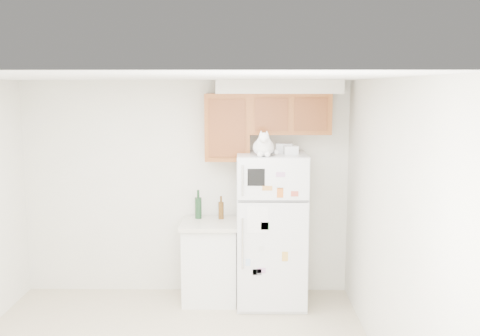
{
  "coord_description": "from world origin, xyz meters",
  "views": [
    {
      "loc": [
        0.7,
        -4.48,
        2.43
      ],
      "look_at": [
        0.64,
        1.55,
        1.55
      ],
      "focal_mm": 42.0,
      "sensor_mm": 36.0,
      "label": 1
    }
  ],
  "objects_px": {
    "cat": "(264,146)",
    "bottle_green": "(198,204)",
    "storage_box_back": "(285,148)",
    "bottle_amber": "(221,208)",
    "base_counter": "(210,261)",
    "refrigerator": "(271,229)",
    "storage_box_front": "(291,150)"
  },
  "relations": [
    {
      "from": "bottle_green",
      "to": "storage_box_back",
      "type": "bearing_deg",
      "value": -6.62
    },
    {
      "from": "base_counter",
      "to": "storage_box_front",
      "type": "height_order",
      "value": "storage_box_front"
    },
    {
      "from": "refrigerator",
      "to": "cat",
      "type": "height_order",
      "value": "cat"
    },
    {
      "from": "cat",
      "to": "bottle_green",
      "type": "distance_m",
      "value": 1.12
    },
    {
      "from": "cat",
      "to": "storage_box_back",
      "type": "height_order",
      "value": "cat"
    },
    {
      "from": "refrigerator",
      "to": "base_counter",
      "type": "xyz_separation_m",
      "value": [
        -0.69,
        0.07,
        -0.39
      ]
    },
    {
      "from": "storage_box_back",
      "to": "bottle_amber",
      "type": "relative_size",
      "value": 0.67
    },
    {
      "from": "refrigerator",
      "to": "bottle_green",
      "type": "height_order",
      "value": "refrigerator"
    },
    {
      "from": "refrigerator",
      "to": "storage_box_front",
      "type": "relative_size",
      "value": 11.33
    },
    {
      "from": "base_counter",
      "to": "bottle_green",
      "type": "distance_m",
      "value": 0.66
    },
    {
      "from": "base_counter",
      "to": "storage_box_front",
      "type": "relative_size",
      "value": 6.13
    },
    {
      "from": "storage_box_back",
      "to": "storage_box_front",
      "type": "height_order",
      "value": "storage_box_back"
    },
    {
      "from": "refrigerator",
      "to": "storage_box_back",
      "type": "bearing_deg",
      "value": 37.83
    },
    {
      "from": "storage_box_back",
      "to": "bottle_amber",
      "type": "distance_m",
      "value": 1.0
    },
    {
      "from": "refrigerator",
      "to": "bottle_amber",
      "type": "xyz_separation_m",
      "value": [
        -0.57,
        0.2,
        0.2
      ]
    },
    {
      "from": "base_counter",
      "to": "cat",
      "type": "distance_m",
      "value": 1.49
    },
    {
      "from": "cat",
      "to": "bottle_green",
      "type": "bearing_deg",
      "value": 149.29
    },
    {
      "from": "base_counter",
      "to": "bottle_amber",
      "type": "bearing_deg",
      "value": 47.51
    },
    {
      "from": "base_counter",
      "to": "cat",
      "type": "relative_size",
      "value": 2.28
    },
    {
      "from": "storage_box_back",
      "to": "storage_box_front",
      "type": "bearing_deg",
      "value": -59.58
    },
    {
      "from": "refrigerator",
      "to": "bottle_amber",
      "type": "distance_m",
      "value": 0.64
    },
    {
      "from": "cat",
      "to": "storage_box_front",
      "type": "height_order",
      "value": "cat"
    },
    {
      "from": "bottle_green",
      "to": "bottle_amber",
      "type": "bearing_deg",
      "value": -5.19
    },
    {
      "from": "base_counter",
      "to": "storage_box_front",
      "type": "bearing_deg",
      "value": -7.2
    },
    {
      "from": "base_counter",
      "to": "storage_box_back",
      "type": "xyz_separation_m",
      "value": [
        0.84,
        0.04,
        1.29
      ]
    },
    {
      "from": "refrigerator",
      "to": "cat",
      "type": "distance_m",
      "value": 0.98
    },
    {
      "from": "cat",
      "to": "bottle_green",
      "type": "xyz_separation_m",
      "value": [
        -0.73,
        0.44,
        -0.72
      ]
    },
    {
      "from": "cat",
      "to": "storage_box_front",
      "type": "bearing_deg",
      "value": 29.5
    },
    {
      "from": "storage_box_front",
      "to": "bottle_amber",
      "type": "height_order",
      "value": "storage_box_front"
    },
    {
      "from": "base_counter",
      "to": "storage_box_back",
      "type": "relative_size",
      "value": 5.11
    },
    {
      "from": "storage_box_back",
      "to": "bottle_green",
      "type": "height_order",
      "value": "storage_box_back"
    },
    {
      "from": "base_counter",
      "to": "storage_box_back",
      "type": "distance_m",
      "value": 1.54
    }
  ]
}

